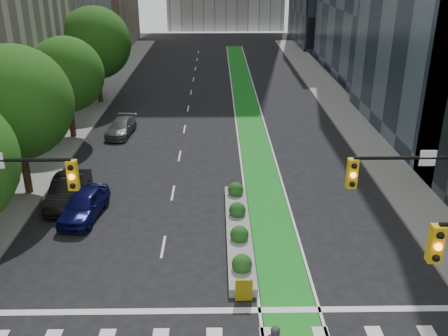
{
  "coord_description": "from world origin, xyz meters",
  "views": [
    {
      "loc": [
        0.13,
        -14.85,
        12.98
      ],
      "look_at": [
        0.5,
        8.7,
        3.0
      ],
      "focal_mm": 40.0,
      "sensor_mm": 36.0,
      "label": 1
    }
  ],
  "objects_px": {
    "median_planter": "(238,229)",
    "parked_car_left_mid": "(68,190)",
    "parked_car_left_near": "(84,205)",
    "parked_car_left_far": "(121,127)"
  },
  "relations": [
    {
      "from": "parked_car_left_mid",
      "to": "parked_car_left_far",
      "type": "distance_m",
      "value": 11.85
    },
    {
      "from": "median_planter",
      "to": "parked_car_left_far",
      "type": "distance_m",
      "value": 17.8
    },
    {
      "from": "median_planter",
      "to": "parked_car_left_mid",
      "type": "relative_size",
      "value": 2.18
    },
    {
      "from": "parked_car_left_mid",
      "to": "parked_car_left_far",
      "type": "xyz_separation_m",
      "value": [
        0.91,
        11.81,
        -0.16
      ]
    },
    {
      "from": "parked_car_left_near",
      "to": "parked_car_left_far",
      "type": "height_order",
      "value": "parked_car_left_near"
    },
    {
      "from": "median_planter",
      "to": "parked_car_left_far",
      "type": "bearing_deg",
      "value": 118.89
    },
    {
      "from": "parked_car_left_near",
      "to": "parked_car_left_mid",
      "type": "relative_size",
      "value": 0.92
    },
    {
      "from": "parked_car_left_near",
      "to": "parked_car_left_mid",
      "type": "distance_m",
      "value": 2.15
    },
    {
      "from": "median_planter",
      "to": "parked_car_left_mid",
      "type": "xyz_separation_m",
      "value": [
        -9.51,
        3.77,
        0.4
      ]
    },
    {
      "from": "median_planter",
      "to": "parked_car_left_mid",
      "type": "distance_m",
      "value": 10.24
    }
  ]
}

